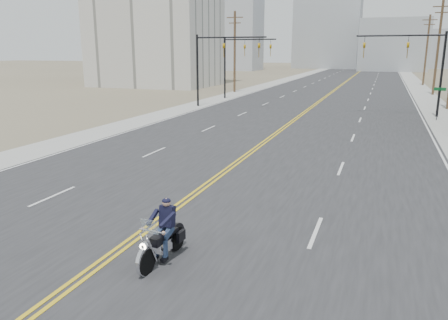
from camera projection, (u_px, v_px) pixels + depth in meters
name	position (u px, v px, depth m)	size (l,w,h in m)	color
ground_plane	(100.00, 265.00, 11.44)	(400.00, 400.00, 0.00)	#776D56
road	(344.00, 83.00, 75.25)	(20.00, 200.00, 0.01)	#303033
sidewalk_left	(278.00, 82.00, 79.06)	(3.00, 200.00, 0.01)	#A5A5A0
sidewalk_right	(416.00, 85.00, 71.43)	(3.00, 200.00, 0.01)	#A5A5A0
traffic_mast_left	(216.00, 56.00, 42.39)	(7.10, 0.26, 7.00)	black
traffic_mast_right	(417.00, 57.00, 36.43)	(7.10, 0.26, 7.00)	black
traffic_mast_far	(239.00, 56.00, 49.81)	(6.10, 0.26, 7.00)	black
street_sign	(439.00, 98.00, 34.77)	(0.90, 0.06, 2.62)	black
utility_pole_d	(438.00, 46.00, 54.15)	(2.20, 0.30, 11.50)	brown
utility_pole_e	(427.00, 49.00, 69.71)	(2.20, 0.30, 11.00)	brown
utility_pole_left	(235.00, 51.00, 58.01)	(2.20, 0.30, 10.50)	brown
haze_bldg_a	(235.00, 31.00, 125.21)	(14.00, 12.00, 22.00)	#B7BCC6
haze_bldg_b	(393.00, 45.00, 121.03)	(18.00, 14.00, 14.00)	#ADB2B7
haze_bldg_d	(328.00, 27.00, 139.88)	(20.00, 15.00, 26.00)	#ADB2B7
haze_bldg_f	(207.00, 43.00, 144.59)	(12.00, 12.00, 16.00)	#ADB2B7
motorcyclist	(162.00, 232.00, 11.42)	(0.92, 2.15, 1.68)	black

